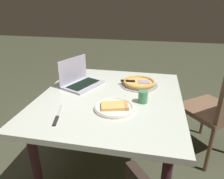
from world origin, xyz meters
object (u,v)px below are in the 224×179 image
table_knife (57,117)px  drink_cup (143,97)px  chair_far (220,108)px  laptop (80,80)px  pizza_plate (114,107)px  pizza_tray (139,83)px  dining_table (110,106)px

table_knife → drink_cup: 0.59m
drink_cup → chair_far: 0.81m
laptop → pizza_plate: bearing=-133.8°
pizza_tray → chair_far: 0.75m
pizza_plate → table_knife: 0.37m
dining_table → drink_cup: drink_cup is taller
dining_table → table_knife: table_knife is taller
pizza_tray → table_knife: size_ratio=1.27×
pizza_tray → chair_far: chair_far is taller
pizza_tray → drink_cup: 0.32m
dining_table → pizza_plate: 0.22m
pizza_plate → pizza_tray: bearing=-15.7°
table_knife → pizza_tray: bearing=-36.0°
table_knife → laptop: bearing=4.0°
pizza_plate → dining_table: bearing=20.1°
pizza_plate → laptop: bearing=46.2°
laptop → chair_far: (0.20, -1.19, -0.25)m
drink_cup → chair_far: (0.42, -0.65, -0.25)m
drink_cup → dining_table: bearing=77.7°
laptop → pizza_plate: (-0.35, -0.36, -0.03)m
pizza_tray → chair_far: bearing=-81.1°
chair_far → drink_cup: bearing=122.9°
pizza_tray → table_knife: 0.77m
dining_table → chair_far: bearing=-67.7°
pizza_tray → pizza_plate: bearing=164.3°
pizza_plate → pizza_tray: size_ratio=0.86×
dining_table → laptop: bearing=61.1°
dining_table → pizza_tray: 0.34m
laptop → drink_cup: bearing=-111.8°
pizza_plate → pizza_tray: (0.44, -0.12, 0.01)m
dining_table → laptop: laptop is taller
laptop → pizza_plate: 0.50m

